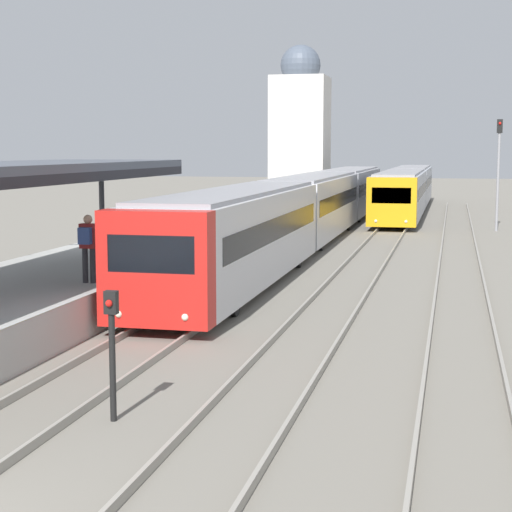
% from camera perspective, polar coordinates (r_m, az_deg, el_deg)
% --- Properties ---
extents(person_on_platform, '(0.40, 0.40, 1.66)m').
position_cam_1_polar(person_on_platform, '(21.08, -11.15, 0.87)').
color(person_on_platform, '#2D2D33').
rests_on(person_on_platform, station_platform).
extents(train_near, '(2.60, 44.01, 3.00)m').
position_cam_1_polar(train_near, '(40.20, 3.79, 3.48)').
color(train_near, red).
rests_on(train_near, ground_plane).
extents(train_far, '(2.56, 29.37, 2.91)m').
position_cam_1_polar(train_far, '(58.67, 10.03, 4.49)').
color(train_far, gold).
rests_on(train_far, ground_plane).
extents(signal_post_near, '(0.20, 0.21, 2.06)m').
position_cam_1_polar(signal_post_near, '(13.47, -9.59, -5.66)').
color(signal_post_near, black).
rests_on(signal_post_near, ground_plane).
extents(signal_mast_far, '(0.28, 0.29, 5.74)m').
position_cam_1_polar(signal_mast_far, '(45.81, 15.87, 6.03)').
color(signal_mast_far, gray).
rests_on(signal_mast_far, ground_plane).
extents(distant_domed_building, '(4.00, 4.00, 11.74)m').
position_cam_1_polar(distant_domed_building, '(63.48, 2.96, 8.31)').
color(distant_domed_building, silver).
rests_on(distant_domed_building, ground_plane).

